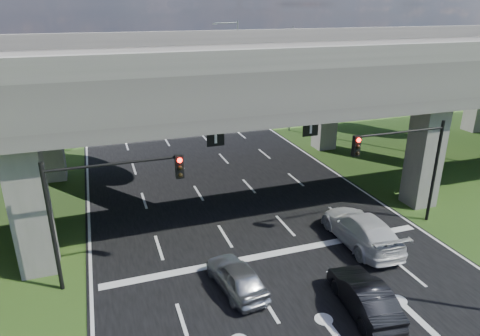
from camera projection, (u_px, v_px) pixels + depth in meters
ground at (305, 296)px, 18.58m from camera, size 160.00×160.00×0.00m
road at (233, 202)px, 27.40m from camera, size 18.00×120.00×0.03m
overpass at (223, 72)px, 26.33m from camera, size 80.00×15.00×10.00m
signal_right at (406, 157)px, 22.94m from camera, size 5.76×0.54×6.00m
signal_left at (103, 197)px, 18.17m from camera, size 5.76×0.54×6.00m
streetlight_far at (288, 72)px, 40.74m from camera, size 3.38×0.25×10.00m
streetlight_beyond at (235, 54)px, 54.86m from camera, size 3.38×0.25×10.00m
tree_left_near at (14, 95)px, 35.54m from camera, size 4.50×4.50×7.80m
tree_left_far at (42, 66)px, 49.85m from camera, size 4.80×4.80×8.32m
tree_right_near at (296, 78)px, 45.65m from camera, size 4.20×4.20×7.28m
tree_right_mid at (290, 70)px, 53.74m from camera, size 3.91×3.90×6.76m
tree_right_far at (239, 58)px, 59.35m from camera, size 4.50×4.50×7.80m
car_silver at (237, 276)px, 18.74m from camera, size 2.10×4.10×1.34m
car_dark at (364, 296)px, 17.44m from camera, size 1.96×4.37×1.39m
car_white at (361, 229)px, 22.37m from camera, size 2.55×5.74×1.64m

